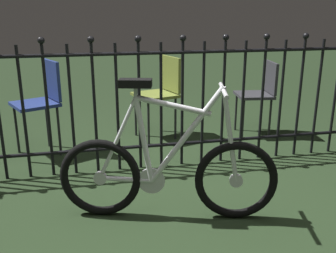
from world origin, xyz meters
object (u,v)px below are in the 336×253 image
Objects in this scene: chair_navy at (42,97)px; chair_olive at (162,89)px; bicycle at (167,172)px; chair_charcoal at (261,90)px.

chair_navy is 1.03× the size of chair_olive.
bicycle is 1.76× the size of chair_charcoal.
bicycle is at bearing -131.85° from chair_charcoal.
chair_charcoal is (2.25, 0.10, -0.06)m from chair_navy.
bicycle reaches higher than chair_navy.
chair_olive reaches higher than chair_charcoal.
chair_charcoal is at bearing -7.37° from chair_olive.
chair_navy is at bearing -177.38° from chair_charcoal.
chair_navy is (-0.89, 1.42, 0.23)m from bicycle.
chair_olive is 1.08× the size of chair_charcoal.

